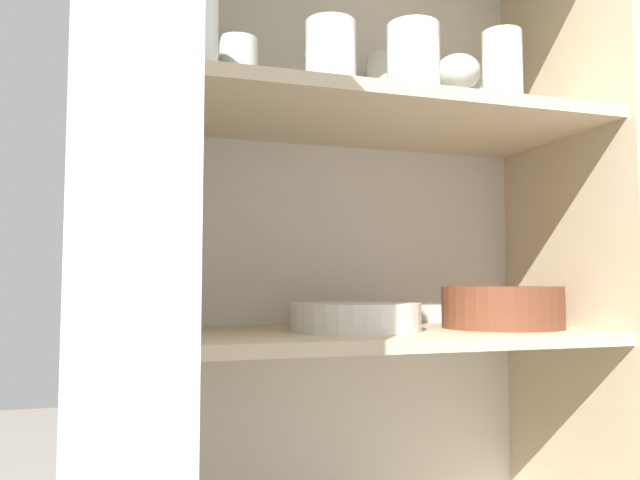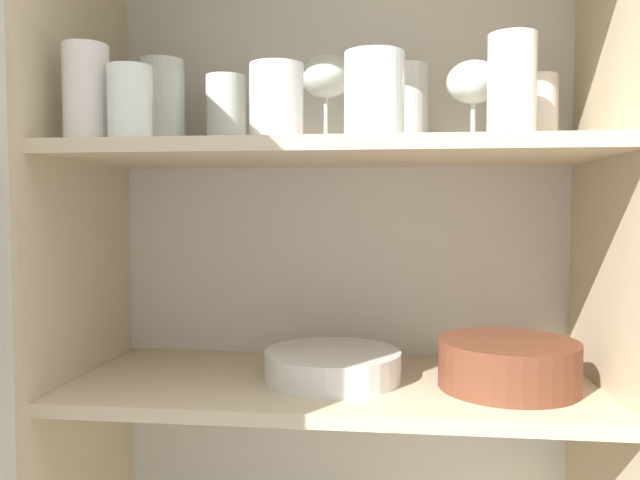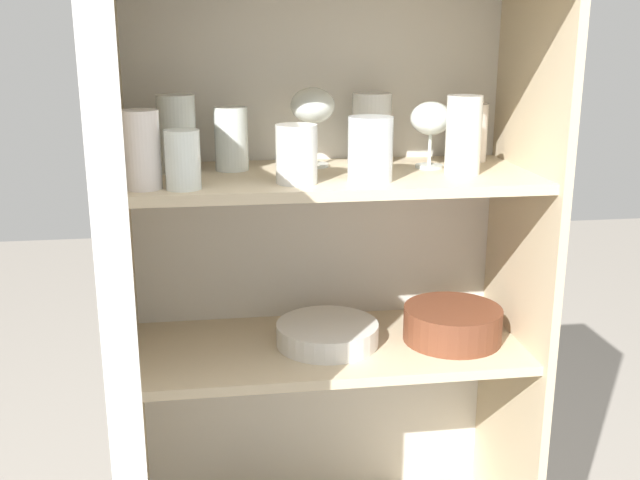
{
  "view_description": "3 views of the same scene",
  "coord_description": "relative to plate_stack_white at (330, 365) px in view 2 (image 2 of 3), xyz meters",
  "views": [
    {
      "loc": [
        -0.36,
        -0.78,
        0.86
      ],
      "look_at": [
        -0.04,
        0.21,
        0.93
      ],
      "focal_mm": 35.0,
      "sensor_mm": 36.0,
      "label": 1
    },
    {
      "loc": [
        0.09,
        -0.78,
        1.05
      ],
      "look_at": [
        -0.03,
        0.22,
        1.0
      ],
      "focal_mm": 35.0,
      "sensor_mm": 36.0,
      "label": 2
    },
    {
      "loc": [
        -0.22,
        -1.25,
        1.41
      ],
      "look_at": [
        -0.01,
        0.17,
        1.01
      ],
      "focal_mm": 42.0,
      "sensor_mm": 36.0,
      "label": 3
    }
  ],
  "objects": [
    {
      "name": "cupboard_back_panel",
      "position": [
        0.0,
        0.18,
        -0.07
      ],
      "size": [
        0.83,
        0.02,
        1.48
      ],
      "primitive_type": "cube",
      "color": "silver",
      "rests_on": "ground_plane"
    },
    {
      "name": "tumbler_glass_3",
      "position": [
        -0.07,
        -0.09,
        0.39
      ],
      "size": [
        0.08,
        0.08,
        0.11
      ],
      "color": "white",
      "rests_on": "shelf_board_upper"
    },
    {
      "name": "mixing_bowl_large",
      "position": [
        0.27,
        -0.02,
        0.02
      ],
      "size": [
        0.2,
        0.2,
        0.07
      ],
      "color": "brown",
      "rests_on": "shelf_board_middle"
    },
    {
      "name": "tumbler_glass_1",
      "position": [
        0.07,
        -0.09,
        0.4
      ],
      "size": [
        0.08,
        0.08,
        0.12
      ],
      "color": "white",
      "rests_on": "shelf_board_upper"
    },
    {
      "name": "tumbler_glass_6",
      "position": [
        -0.34,
        -0.1,
        0.41
      ],
      "size": [
        0.06,
        0.06,
        0.14
      ],
      "color": "silver",
      "rests_on": "shelf_board_upper"
    },
    {
      "name": "wine_glass_0",
      "position": [
        -0.02,
        0.08,
        0.45
      ],
      "size": [
        0.09,
        0.09,
        0.16
      ],
      "color": "white",
      "rests_on": "shelf_board_upper"
    },
    {
      "name": "cupboard_side_right",
      "position": [
        0.41,
        0.0,
        -0.07
      ],
      "size": [
        0.02,
        0.37,
        1.48
      ],
      "primitive_type": "cube",
      "color": "#CCB793",
      "rests_on": "ground_plane"
    },
    {
      "name": "tumbler_glass_2",
      "position": [
        -0.28,
        0.05,
        0.41
      ],
      "size": [
        0.07,
        0.07,
        0.15
      ],
      "color": "white",
      "rests_on": "shelf_board_upper"
    },
    {
      "name": "tumbler_glass_0",
      "position": [
        0.11,
        0.11,
        0.41
      ],
      "size": [
        0.08,
        0.08,
        0.14
      ],
      "color": "white",
      "rests_on": "shelf_board_upper"
    },
    {
      "name": "tumbler_glass_8",
      "position": [
        -0.27,
        -0.11,
        0.39
      ],
      "size": [
        0.06,
        0.06,
        0.1
      ],
      "color": "white",
      "rests_on": "shelf_board_upper"
    },
    {
      "name": "wine_glass_1",
      "position": [
        0.22,
        0.03,
        0.43
      ],
      "size": [
        0.08,
        0.08,
        0.13
      ],
      "color": "white",
      "rests_on": "shelf_board_upper"
    },
    {
      "name": "tumbler_glass_5",
      "position": [
        0.26,
        -0.04,
        0.41
      ],
      "size": [
        0.07,
        0.07,
        0.15
      ],
      "color": "white",
      "rests_on": "shelf_board_upper"
    },
    {
      "name": "plate_stack_white",
      "position": [
        0.0,
        0.0,
        0.0
      ],
      "size": [
        0.21,
        0.21,
        0.04
      ],
      "color": "silver",
      "rests_on": "shelf_board_middle"
    },
    {
      "name": "shelf_board_upper",
      "position": [
        0.0,
        0.0,
        0.33
      ],
      "size": [
        0.8,
        0.34,
        0.02
      ],
      "primitive_type": "cube",
      "color": "beige"
    },
    {
      "name": "tumbler_glass_7",
      "position": [
        -0.18,
        0.06,
        0.4
      ],
      "size": [
        0.07,
        0.07,
        0.12
      ],
      "color": "white",
      "rests_on": "shelf_board_upper"
    },
    {
      "name": "tumbler_glass_4",
      "position": [
        0.32,
        0.1,
        0.4
      ],
      "size": [
        0.08,
        0.08,
        0.12
      ],
      "color": "silver",
      "rests_on": "shelf_board_upper"
    },
    {
      "name": "cupboard_side_left",
      "position": [
        -0.4,
        0.0,
        -0.07
      ],
      "size": [
        0.02,
        0.37,
        1.48
      ],
      "primitive_type": "cube",
      "color": "#CCB793",
      "rests_on": "ground_plane"
    },
    {
      "name": "shelf_board_middle",
      "position": [
        0.0,
        0.0,
        -0.03
      ],
      "size": [
        0.8,
        0.34,
        0.02
      ],
      "primitive_type": "cube",
      "color": "beige"
    }
  ]
}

